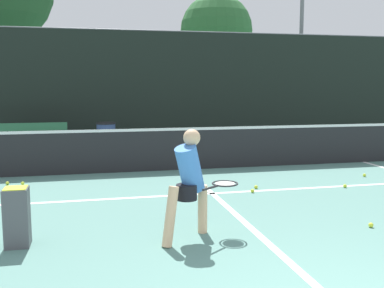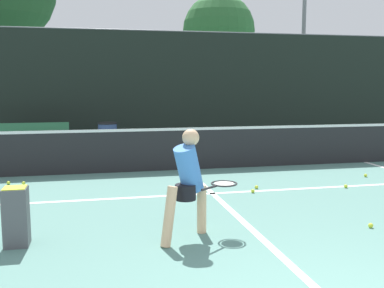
{
  "view_description": "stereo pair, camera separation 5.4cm",
  "coord_description": "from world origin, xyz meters",
  "views": [
    {
      "loc": [
        -2.05,
        -2.62,
        1.91
      ],
      "look_at": [
        -0.46,
        4.39,
        0.95
      ],
      "focal_mm": 42.0,
      "sensor_mm": 36.0,
      "label": 1
    },
    {
      "loc": [
        -1.99,
        -2.63,
        1.91
      ],
      "look_at": [
        -0.46,
        4.39,
        0.95
      ],
      "focal_mm": 42.0,
      "sensor_mm": 36.0,
      "label": 2
    }
  ],
  "objects": [
    {
      "name": "ball_hopper",
      "position": [
        -2.93,
        2.84,
        0.37
      ],
      "size": [
        0.28,
        0.28,
        0.71
      ],
      "color": "#4C4C51",
      "rests_on": "ground"
    },
    {
      "name": "tennis_ball_scattered_0",
      "position": [
        -3.64,
        6.34,
        0.03
      ],
      "size": [
        0.07,
        0.07,
        0.07
      ],
      "primitive_type": "sphere",
      "color": "#D1E033",
      "rests_on": "ground"
    },
    {
      "name": "tennis_ball_scattered_7",
      "position": [
        3.47,
        5.53,
        0.03
      ],
      "size": [
        0.07,
        0.07,
        0.07
      ],
      "primitive_type": "sphere",
      "color": "#D1E033",
      "rests_on": "ground"
    },
    {
      "name": "courtside_bench",
      "position": [
        -3.64,
        10.19,
        0.48
      ],
      "size": [
        1.89,
        0.39,
        0.86
      ],
      "rotation": [
        0.0,
        0.0,
        0.01
      ],
      "color": "#33724C",
      "rests_on": "ground"
    },
    {
      "name": "player_practicing",
      "position": [
        -0.88,
        2.67,
        0.75
      ],
      "size": [
        1.15,
        0.7,
        1.37
      ],
      "rotation": [
        0.0,
        0.0,
        0.66
      ],
      "color": "#DBAD84",
      "rests_on": "ground"
    },
    {
      "name": "building_far",
      "position": [
        0.0,
        23.76,
        2.32
      ],
      "size": [
        36.0,
        2.4,
        4.64
      ],
      "primitive_type": "cube",
      "color": "beige",
      "rests_on": "ground"
    },
    {
      "name": "tennis_ball_scattered_3",
      "position": [
        1.58,
        2.53,
        0.03
      ],
      "size": [
        0.07,
        0.07,
        0.07
      ],
      "primitive_type": "sphere",
      "color": "#D1E033",
      "rests_on": "ground"
    },
    {
      "name": "court_service_line",
      "position": [
        0.0,
        4.82,
        0.0
      ],
      "size": [
        8.25,
        0.1,
        0.01
      ],
      "primitive_type": "cube",
      "color": "white",
      "rests_on": "ground"
    },
    {
      "name": "tennis_ball_scattered_2",
      "position": [
        -3.36,
        6.27,
        0.03
      ],
      "size": [
        0.07,
        0.07,
        0.07
      ],
      "primitive_type": "sphere",
      "color": "#D1E033",
      "rests_on": "ground"
    },
    {
      "name": "tennis_ball_scattered_6",
      "position": [
        2.53,
        4.71,
        0.03
      ],
      "size": [
        0.07,
        0.07,
        0.07
      ],
      "primitive_type": "sphere",
      "color": "#D1E033",
      "rests_on": "ground"
    },
    {
      "name": "tennis_ball_scattered_8",
      "position": [
        0.71,
        4.73,
        0.03
      ],
      "size": [
        0.07,
        0.07,
        0.07
      ],
      "primitive_type": "sphere",
      "color": "#D1E033",
      "rests_on": "ground"
    },
    {
      "name": "trash_bin",
      "position": [
        -1.65,
        10.03,
        0.43
      ],
      "size": [
        0.54,
        0.54,
        0.85
      ],
      "color": "#384C7F",
      "rests_on": "ground"
    },
    {
      "name": "fence_back",
      "position": [
        0.0,
        11.3,
        1.77
      ],
      "size": [
        24.0,
        0.06,
        3.55
      ],
      "color": "black",
      "rests_on": "ground"
    },
    {
      "name": "parked_car",
      "position": [
        0.22,
        13.85,
        0.6
      ],
      "size": [
        1.74,
        4.18,
        1.42
      ],
      "color": "#B7B7BC",
      "rests_on": "ground"
    },
    {
      "name": "court_center_mark",
      "position": [
        0.0,
        3.92,
        0.0
      ],
      "size": [
        0.1,
        6.41,
        0.01
      ],
      "primitive_type": "cube",
      "color": "white",
      "rests_on": "ground"
    },
    {
      "name": "tennis_ball_scattered_5",
      "position": [
        0.88,
        5.0,
        0.03
      ],
      "size": [
        0.07,
        0.07,
        0.07
      ],
      "primitive_type": "sphere",
      "color": "#D1E033",
      "rests_on": "ground"
    },
    {
      "name": "tree_mid",
      "position": [
        4.3,
        19.87,
        4.59
      ],
      "size": [
        3.66,
        3.66,
        6.43
      ],
      "color": "brown",
      "rests_on": "ground"
    },
    {
      "name": "net",
      "position": [
        0.0,
        7.12,
        0.51
      ],
      "size": [
        11.09,
        0.09,
        1.07
      ],
      "color": "slate",
      "rests_on": "ground"
    }
  ]
}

